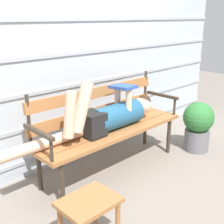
# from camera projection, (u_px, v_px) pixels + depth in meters

# --- Properties ---
(ground_plane) EXTENTS (12.00, 12.00, 0.00)m
(ground_plane) POSITION_uv_depth(u_px,v_px,m) (121.00, 173.00, 3.03)
(ground_plane) COLOR gray
(house_siding) EXTENTS (5.07, 0.08, 2.37)m
(house_siding) POSITION_uv_depth(u_px,v_px,m) (78.00, 52.00, 3.10)
(house_siding) COLOR #B2BCC6
(house_siding) RESTS_ON ground
(park_bench) EXTENTS (1.72, 0.48, 0.92)m
(park_bench) POSITION_uv_depth(u_px,v_px,m) (107.00, 123.00, 3.01)
(park_bench) COLOR #9E6638
(park_bench) RESTS_ON ground
(reclining_person) EXTENTS (1.73, 0.25, 0.57)m
(reclining_person) POSITION_uv_depth(u_px,v_px,m) (107.00, 116.00, 2.89)
(reclining_person) COLOR #23567A
(footstool) EXTENTS (0.40, 0.31, 0.37)m
(footstool) POSITION_uv_depth(u_px,v_px,m) (89.00, 209.00, 2.00)
(footstool) COLOR #9E6638
(footstool) RESTS_ON ground
(potted_plant) EXTENTS (0.36, 0.36, 0.60)m
(potted_plant) POSITION_uv_depth(u_px,v_px,m) (198.00, 125.00, 3.46)
(potted_plant) COLOR slate
(potted_plant) RESTS_ON ground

